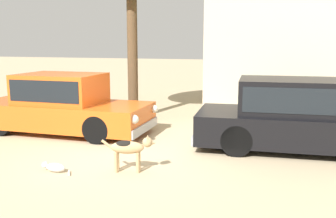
{
  "coord_description": "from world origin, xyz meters",
  "views": [
    {
      "loc": [
        3.02,
        -7.03,
        2.25
      ],
      "look_at": [
        0.85,
        0.2,
        0.9
      ],
      "focal_mm": 40.55,
      "sensor_mm": 36.0,
      "label": 1
    }
  ],
  "objects_px": {
    "parked_sedan_nearest": "(63,104)",
    "stray_cat": "(54,167)",
    "parked_sedan_second": "(297,115)",
    "stray_dog_spotted": "(130,148)"
  },
  "relations": [
    {
      "from": "parked_sedan_nearest",
      "to": "stray_cat",
      "type": "relative_size",
      "value": 7.01
    },
    {
      "from": "stray_dog_spotted",
      "to": "stray_cat",
      "type": "distance_m",
      "value": 1.37
    },
    {
      "from": "parked_sedan_nearest",
      "to": "stray_dog_spotted",
      "type": "height_order",
      "value": "parked_sedan_nearest"
    },
    {
      "from": "parked_sedan_second",
      "to": "stray_dog_spotted",
      "type": "distance_m",
      "value": 3.65
    },
    {
      "from": "parked_sedan_second",
      "to": "stray_cat",
      "type": "height_order",
      "value": "parked_sedan_second"
    },
    {
      "from": "parked_sedan_second",
      "to": "stray_dog_spotted",
      "type": "xyz_separation_m",
      "value": [
        -2.82,
        -2.29,
        -0.31
      ]
    },
    {
      "from": "parked_sedan_second",
      "to": "stray_cat",
      "type": "distance_m",
      "value": 4.94
    },
    {
      "from": "parked_sedan_nearest",
      "to": "parked_sedan_second",
      "type": "bearing_deg",
      "value": 0.49
    },
    {
      "from": "parked_sedan_second",
      "to": "stray_cat",
      "type": "xyz_separation_m",
      "value": [
        -4.08,
        -2.69,
        -0.66
      ]
    },
    {
      "from": "stray_cat",
      "to": "parked_sedan_second",
      "type": "bearing_deg",
      "value": -143.75
    }
  ]
}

